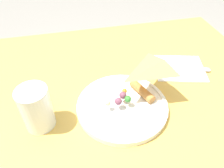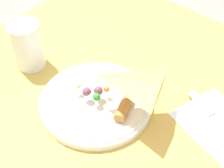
% 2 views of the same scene
% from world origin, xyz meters
% --- Properties ---
extents(dining_table, '(0.91, 0.87, 0.73)m').
position_xyz_m(dining_table, '(0.00, 0.00, 0.62)').
color(dining_table, gold).
rests_on(dining_table, ground_plane).
extents(plate_pizza, '(0.25, 0.25, 0.05)m').
position_xyz_m(plate_pizza, '(-0.05, -0.03, 0.74)').
color(plate_pizza, white).
rests_on(plate_pizza, dining_table).
extents(milk_glass, '(0.08, 0.08, 0.12)m').
position_xyz_m(milk_glass, '(-0.26, -0.04, 0.78)').
color(milk_glass, white).
rests_on(milk_glass, dining_table).
extents(napkin_folded, '(0.19, 0.18, 0.00)m').
position_xyz_m(napkin_folded, '(0.18, 0.10, 0.73)').
color(napkin_folded, white).
rests_on(napkin_folded, dining_table).
extents(butter_knife, '(0.19, 0.09, 0.01)m').
position_xyz_m(butter_knife, '(0.17, 0.10, 0.74)').
color(butter_knife, '#B2B2B7').
rests_on(butter_knife, napkin_folded).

